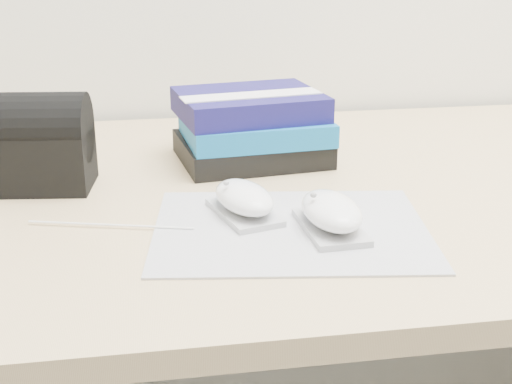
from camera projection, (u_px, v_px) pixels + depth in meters
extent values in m
cube|color=tan|center=(284.00, 194.00, 1.01)|extent=(1.60, 0.80, 0.03)
cube|color=tan|center=(245.00, 295.00, 1.49)|extent=(1.52, 0.03, 0.35)
cube|color=gray|center=(291.00, 229.00, 0.85)|extent=(0.36, 0.29, 0.00)
cube|color=#B1B1B3|center=(244.00, 212.00, 0.89)|extent=(0.09, 0.12, 0.01)
ellipsoid|color=white|center=(244.00, 197.00, 0.88)|extent=(0.09, 0.12, 0.03)
ellipsoid|color=#9D9D9F|center=(226.00, 183.00, 0.87)|extent=(0.01, 0.01, 0.01)
cube|color=#A4A4A7|center=(331.00, 227.00, 0.84)|extent=(0.07, 0.12, 0.01)
ellipsoid|color=white|center=(331.00, 210.00, 0.84)|extent=(0.07, 0.12, 0.03)
ellipsoid|color=gray|center=(313.00, 195.00, 0.82)|extent=(0.01, 0.01, 0.01)
cylinder|color=white|center=(110.00, 225.00, 0.85)|extent=(0.20, 0.06, 0.00)
cube|color=black|center=(251.00, 149.00, 1.11)|extent=(0.24, 0.20, 0.04)
cube|color=#0F65A7|center=(255.00, 128.00, 1.09)|extent=(0.23, 0.19, 0.03)
cube|color=#151252|center=(249.00, 104.00, 1.08)|extent=(0.23, 0.20, 0.04)
cube|color=white|center=(251.00, 95.00, 1.06)|extent=(0.21, 0.08, 0.00)
cube|color=black|center=(39.00, 159.00, 0.98)|extent=(0.15, 0.11, 0.08)
cylinder|color=black|center=(36.00, 128.00, 0.96)|extent=(0.15, 0.11, 0.10)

